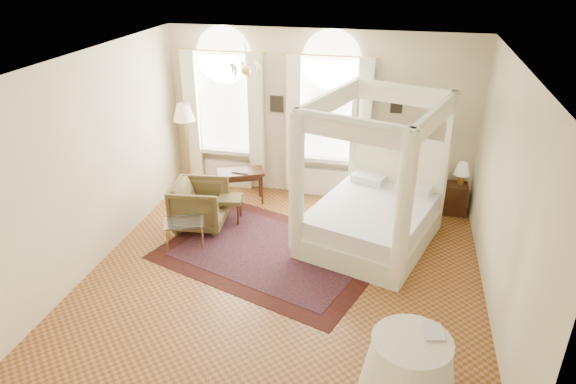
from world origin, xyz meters
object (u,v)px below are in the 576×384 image
Objects in this scene: armchair at (200,205)px; side_table at (409,366)px; writing_desk at (241,176)px; floor_lamp at (184,117)px; canopy_bed at (371,213)px; coffee_table at (184,224)px; stool at (230,201)px; nightstand at (455,199)px.

armchair reaches higher than side_table.
writing_desk is 1.68m from floor_lamp.
side_table is (0.69, -3.22, -0.21)m from canopy_bed.
writing_desk is at bearing 158.89° from canopy_bed.
floor_lamp is (-0.85, 2.25, 1.14)m from coffee_table.
stool is 1.11m from coffee_table.
writing_desk reaches higher than nightstand.
writing_desk is at bearing 76.21° from coffee_table.
writing_desk is 0.92× the size of side_table.
side_table reaches higher than nightstand.
nightstand is 5.54m from floor_lamp.
canopy_bed is 2.53× the size of side_table.
nightstand reaches higher than stool.
stool is at bearing -43.25° from floor_lamp.
canopy_bed is 2.82m from writing_desk.
coffee_table is (-0.48, -1.00, 0.01)m from stool.
floor_lamp reaches higher than writing_desk.
coffee_table is at bearing -153.69° from nightstand.
canopy_bed is 3.49× the size of coffee_table.
side_table reaches higher than stool.
floor_lamp reaches higher than nightstand.
writing_desk is (-2.63, 1.01, -0.00)m from canopy_bed.
canopy_bed is 2.11m from nightstand.
nightstand reaches higher than coffee_table.
armchair is 0.70m from coffee_table.
stool is 0.56m from armchair.
stool is at bearing 175.17° from canopy_bed.
side_table is at bearing -51.94° from writing_desk.
writing_desk reaches higher than stool.
writing_desk is 5.38m from side_table.
side_table is (-0.80, -4.69, 0.07)m from nightstand.
writing_desk is (-4.11, -0.46, 0.28)m from nightstand.
canopy_bed is at bearing -21.11° from writing_desk.
floor_lamp is (-3.92, 1.47, 0.97)m from canopy_bed.
floor_lamp reaches higher than armchair.
floor_lamp is at bearing 160.44° from writing_desk.
canopy_bed reaches higher than floor_lamp.
nightstand is 0.54× the size of side_table.
floor_lamp is 6.68m from side_table.
stool is 4.75m from side_table.
armchair is at bearing 89.40° from coffee_table.
side_table is (3.75, -3.14, -0.06)m from armchair.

